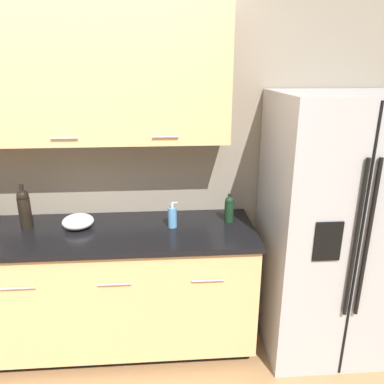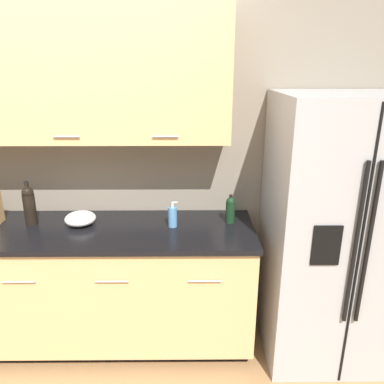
{
  "view_description": "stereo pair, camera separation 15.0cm",
  "coord_description": "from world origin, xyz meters",
  "px_view_note": "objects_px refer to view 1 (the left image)",
  "views": [
    {
      "loc": [
        0.73,
        -1.36,
        1.93
      ],
      "look_at": [
        0.9,
        0.91,
        1.15
      ],
      "focal_mm": 35.0,
      "sensor_mm": 36.0,
      "label": 1
    },
    {
      "loc": [
        0.88,
        -1.37,
        1.93
      ],
      "look_at": [
        0.9,
        0.91,
        1.15
      ],
      "focal_mm": 35.0,
      "sensor_mm": 36.0,
      "label": 2
    }
  ],
  "objects_px": {
    "wine_bottle": "(24,208)",
    "soap_dispenser": "(172,217)",
    "mixing_bowl": "(78,221)",
    "oil_bottle": "(229,208)",
    "refrigerator": "(331,228)"
  },
  "relations": [
    {
      "from": "wine_bottle",
      "to": "soap_dispenser",
      "type": "height_order",
      "value": "wine_bottle"
    },
    {
      "from": "soap_dispenser",
      "to": "mixing_bowl",
      "type": "xyz_separation_m",
      "value": [
        -0.62,
        0.03,
        -0.03
      ]
    },
    {
      "from": "soap_dispenser",
      "to": "mixing_bowl",
      "type": "height_order",
      "value": "soap_dispenser"
    },
    {
      "from": "wine_bottle",
      "to": "oil_bottle",
      "type": "distance_m",
      "value": 1.36
    },
    {
      "from": "wine_bottle",
      "to": "soap_dispenser",
      "type": "relative_size",
      "value": 1.71
    },
    {
      "from": "refrigerator",
      "to": "oil_bottle",
      "type": "bearing_deg",
      "value": 168.19
    },
    {
      "from": "refrigerator",
      "to": "wine_bottle",
      "type": "xyz_separation_m",
      "value": [
        -2.03,
        0.13,
        0.15
      ]
    },
    {
      "from": "refrigerator",
      "to": "mixing_bowl",
      "type": "height_order",
      "value": "refrigerator"
    },
    {
      "from": "wine_bottle",
      "to": "mixing_bowl",
      "type": "distance_m",
      "value": 0.35
    },
    {
      "from": "oil_bottle",
      "to": "mixing_bowl",
      "type": "relative_size",
      "value": 0.96
    },
    {
      "from": "refrigerator",
      "to": "soap_dispenser",
      "type": "relative_size",
      "value": 10.07
    },
    {
      "from": "wine_bottle",
      "to": "refrigerator",
      "type": "bearing_deg",
      "value": -3.57
    },
    {
      "from": "refrigerator",
      "to": "wine_bottle",
      "type": "height_order",
      "value": "refrigerator"
    },
    {
      "from": "refrigerator",
      "to": "wine_bottle",
      "type": "distance_m",
      "value": 2.04
    },
    {
      "from": "refrigerator",
      "to": "oil_bottle",
      "type": "relative_size",
      "value": 8.96
    }
  ]
}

